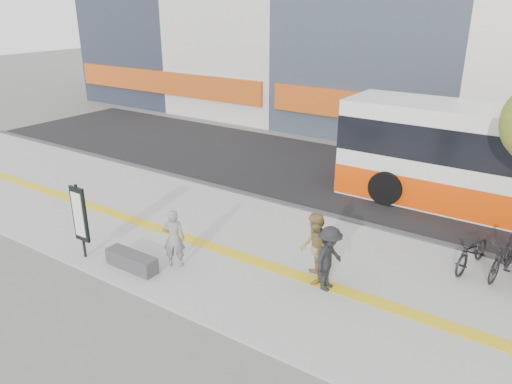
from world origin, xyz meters
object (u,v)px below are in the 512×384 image
Objects in this scene: seated_woman at (174,238)px; pedestrian_dark at (329,259)px; pedestrian_tan at (314,248)px; signboard at (80,215)px; bench at (132,261)px.

pedestrian_dark is (3.99, 1.30, 0.02)m from seated_woman.
signboard is at bearing -98.28° from pedestrian_tan.
seated_woman is (0.86, 0.78, 0.61)m from bench.
signboard reaches higher than seated_woman.
pedestrian_tan reaches higher than bench.
bench is 1.31m from seated_woman.
pedestrian_tan reaches higher than pedestrian_dark.
seated_woman is at bearing 42.15° from bench.
seated_woman is (2.46, 1.09, -0.46)m from signboard.
bench is 0.94× the size of pedestrian_dark.
pedestrian_tan is (3.50, 1.45, 0.11)m from seated_woman.
signboard is 1.32× the size of seated_woman.
bench is 5.31m from pedestrian_dark.
bench is at bearing 114.86° from pedestrian_dark.
pedestrian_dark reaches higher than bench.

